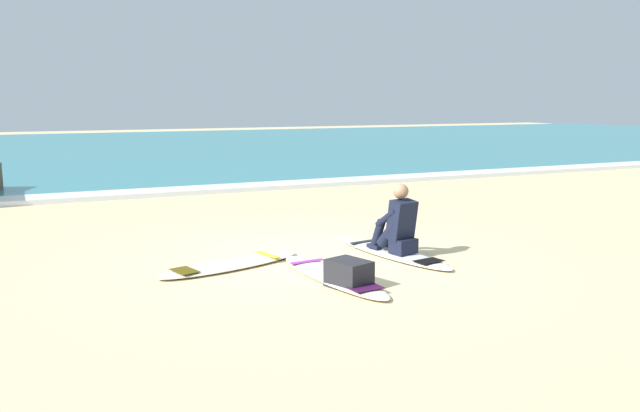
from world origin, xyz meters
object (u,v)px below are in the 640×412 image
surfer_seated (398,226)px  surfboard_spare_near (231,264)px  surfboard_main (392,253)px  surfboard_spare_far (333,276)px  beach_bag (349,274)px

surfer_seated → surfboard_spare_near: (-2.25, 0.41, -0.40)m
surfboard_main → surfboard_spare_near: bearing=172.5°
surfboard_main → surfboard_spare_far: same height
beach_bag → surfboard_spare_near: bearing=124.1°
surfboard_spare_far → beach_bag: size_ratio=4.81×
surfboard_spare_near → surfer_seated: bearing=-10.3°
surfer_seated → surfboard_spare_far: 1.48m
surfboard_main → beach_bag: (-1.26, -1.15, 0.12)m
surfboard_main → surfboard_spare_far: 1.47m
surfer_seated → surfboard_spare_near: 2.32m
surfboard_spare_near → surfboard_spare_far: bearing=-46.9°
surfboard_spare_near → surfboard_spare_far: (0.97, -1.03, -0.00)m
surfboard_spare_near → beach_bag: (0.98, -1.45, 0.12)m
surfer_seated → surfboard_spare_near: size_ratio=0.44×
surfer_seated → beach_bag: 1.66m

